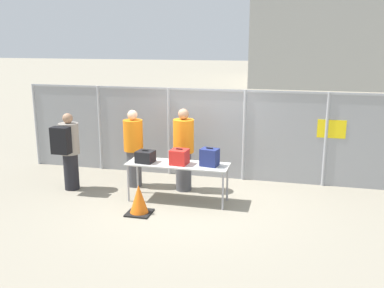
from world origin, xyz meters
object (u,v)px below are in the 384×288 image
Objects in this scene: inspection_table at (178,167)px; suitcase_navy at (210,157)px; suitcase_red at (179,157)px; security_worker_far at (134,147)px; utility_trailer at (244,136)px; traveler_hooded at (68,149)px; suitcase_black at (145,157)px; traffic_cone at (139,200)px; security_worker_near at (184,149)px.

inspection_table is 5.45× the size of suitcase_navy.
suitcase_red is at bearing -176.46° from suitcase_navy.
suitcase_red is 1.41m from security_worker_far.
utility_trailer is at bearing 79.86° from inspection_table.
suitcase_navy is 0.22× the size of security_worker_far.
suitcase_red is 0.21× the size of traveler_hooded.
suitcase_black is 4.72m from utility_trailer.
traveler_hooded is 0.98× the size of security_worker_far.
traffic_cone is at bearing -144.72° from suitcase_navy.
suitcase_navy reaches higher than suitcase_red.
traveler_hooded is at bearing 21.31° from security_worker_far.
traffic_cone is at bearing 110.38° from security_worker_far.
traveler_hooded is at bearing -126.65° from utility_trailer.
suitcase_navy is at bearing 120.61° from security_worker_near.
suitcase_navy is 0.21× the size of security_worker_near.
suitcase_red is 0.94× the size of suitcase_navy.
inspection_table is 1.37m from security_worker_far.
security_worker_far reaches higher than traffic_cone.
suitcase_navy is 0.95m from security_worker_near.
suitcase_red is 0.21× the size of security_worker_far.
traffic_cone is at bearing -104.12° from utility_trailer.
suitcase_black is 0.99m from traffic_cone.
suitcase_black is at bearing -107.86° from utility_trailer.
inspection_table is at bearing 0.04° from traveler_hooded.
security_worker_far is 4.26m from utility_trailer.
security_worker_near is 3.87m from utility_trailer.
traveler_hooded is (-2.44, 0.07, 0.20)m from inspection_table.
suitcase_red is at bearing 54.26° from traffic_cone.
suitcase_black is 0.64× the size of traffic_cone.
suitcase_navy is 0.22× the size of traveler_hooded.
utility_trailer reaches higher than traffic_cone.
inspection_table is 4.49m from utility_trailer.
security_worker_far is (-0.54, 0.72, -0.02)m from suitcase_black.
security_worker_far is at bearing -16.39° from security_worker_near.
suitcase_navy is 3.08m from traveler_hooded.
suitcase_black reaches higher than inspection_table.
suitcase_black is at bearing -176.70° from suitcase_red.
utility_trailer is (0.79, 4.41, -0.28)m from inspection_table.
suitcase_navy is (0.64, 0.01, 0.23)m from inspection_table.
security_worker_far is at bearing -117.84° from utility_trailer.
security_worker_near is (0.60, 0.73, 0.02)m from suitcase_black.
traffic_cone is (-0.52, -0.81, -0.46)m from inspection_table.
suitcase_black is (-0.65, -0.07, 0.18)m from inspection_table.
traffic_cone is at bearing 55.85° from security_worker_near.
security_worker_far is 1.73m from traffic_cone.
inspection_table is at bearing 78.34° from security_worker_near.
suitcase_red is at bearing 147.05° from security_worker_far.
security_worker_near is at bearing 50.58° from suitcase_black.
utility_trailer is (0.75, 4.43, -0.49)m from suitcase_red.
suitcase_red is 0.20× the size of security_worker_near.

